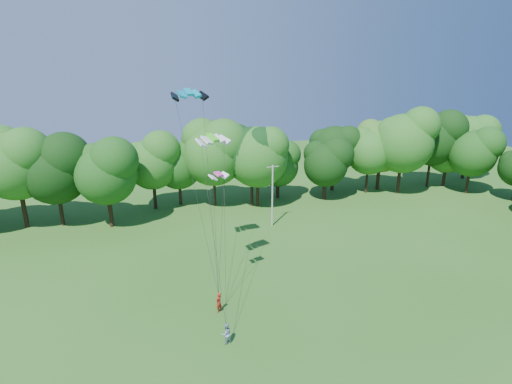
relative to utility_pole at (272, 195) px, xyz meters
name	(u,v)px	position (x,y,z in m)	size (l,w,h in m)	color
utility_pole	(272,195)	(0.00, 0.00, 0.00)	(1.57, 0.20, 7.83)	#AAAAA2
kite_flyer_left	(219,302)	(-10.39, -15.83, -3.17)	(0.63, 0.42, 1.73)	#B02016
kite_flyer_right	(226,334)	(-10.73, -19.80, -3.22)	(0.79, 0.62, 1.63)	#889BBC
kite_teal	(189,92)	(-10.80, -7.88, 13.01)	(3.28, 1.84, 0.61)	#058CAC
kite_green	(213,137)	(-9.51, -11.24, 9.52)	(3.12, 2.26, 0.60)	#46E422
kite_pink	(218,174)	(-9.58, -13.45, 6.96)	(1.77, 1.30, 0.29)	#DD3DA1
tree_back_center	(252,151)	(-0.16, 7.99, 3.86)	(8.69, 8.69, 12.63)	black
tree_back_east	(382,140)	(21.50, 9.24, 4.02)	(8.86, 8.86, 12.89)	#322014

